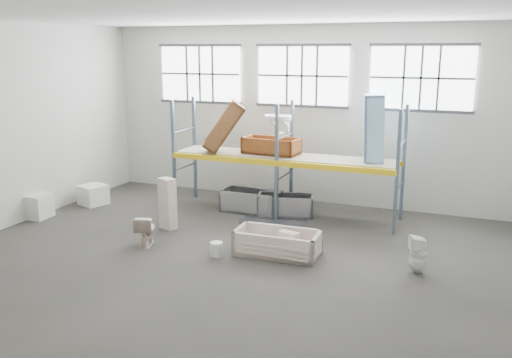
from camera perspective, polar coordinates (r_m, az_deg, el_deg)
The scene contains 33 objects.
floor at distance 11.66m, azimuth -2.80°, elevation -8.55°, with size 12.00×10.00×0.10m, color #44403A.
ceiling at distance 10.83m, azimuth -3.12°, elevation 17.33°, with size 12.00×10.00×0.10m, color silver.
wall_back at distance 15.64m, azimuth 4.91°, elevation 6.74°, with size 12.00×0.10×5.00m, color beige.
wall_front at distance 6.83m, azimuth -21.09°, elevation -2.88°, with size 12.00×0.10×5.00m, color #A9A79D.
wall_left at distance 14.56m, azimuth -25.19°, elevation 5.02°, with size 0.10×10.00×5.00m, color #A6A499.
window_left at distance 16.67m, azimuth -5.88°, elevation 10.93°, with size 2.60×0.04×1.60m, color white.
window_mid at distance 15.44m, azimuth 4.87°, elevation 10.76°, with size 2.60×0.04×1.60m, color white.
window_right at distance 14.82m, azimuth 16.97°, elevation 10.12°, with size 2.60×0.04×1.60m, color white.
rack_upright_la at distance 15.04m, azimuth -8.64°, elevation 2.52°, with size 0.08×0.08×3.00m, color slate.
rack_upright_lb at distance 16.07m, azimuth -6.47°, elevation 3.28°, with size 0.08×0.08×3.00m, color slate.
rack_upright_ma at distance 13.78m, azimuth 2.18°, elevation 1.66°, with size 0.08×0.08×3.00m, color slate.
rack_upright_mb at distance 14.89m, azimuth 3.75°, elevation 2.53°, with size 0.08×0.08×3.00m, color slate.
rack_upright_ra at distance 13.10m, azimuth 14.62°, elevation 0.60°, with size 0.08×0.08×3.00m, color slate.
rack_upright_rb at distance 14.26m, azimuth 15.27°, elevation 1.59°, with size 0.08×0.08×3.00m, color slate.
rack_beam_front at distance 13.78m, azimuth 2.18°, elevation 1.66°, with size 6.00×0.10×0.14m, color yellow.
rack_beam_back at distance 14.89m, azimuth 3.75°, elevation 2.53°, with size 6.00×0.10×0.14m, color yellow.
shelf_deck at distance 14.32m, azimuth 3.00°, elevation 2.43°, with size 5.90×1.10×0.03m, color gray.
wet_patch at distance 13.99m, azimuth 1.85°, elevation -4.51°, with size 1.80×1.80×0.00m, color black.
bathtub_beige at distance 11.75m, azimuth 2.26°, elevation -6.71°, with size 1.81×0.85×0.53m, color beige, non-canonical shape.
cistern_spare at distance 11.82m, azimuth 3.46°, elevation -6.53°, with size 0.44×0.21×0.42m, color beige.
sink_in_tub at distance 11.90m, azimuth 0.92°, elevation -6.98°, with size 0.43×0.43×0.15m, color #C1AA9D.
toilet_beige at distance 12.52m, azimuth -11.49°, elevation -5.27°, with size 0.40×0.70×0.71m, color beige.
cistern_tall at distance 13.48m, azimuth -9.28°, elevation -2.57°, with size 0.41×0.27×1.27m, color beige.
toilet_white at distance 11.26m, azimuth 16.69°, elevation -7.58°, with size 0.35×0.35×0.77m, color white.
steel_tub_left at distance 14.79m, azimuth -0.53°, elevation -2.32°, with size 1.60×0.75×0.59m, color #ADAFB5, non-canonical shape.
steel_tub_right at distance 14.53m, azimuth 3.13°, elevation -2.73°, with size 1.48×0.69×0.54m, color #A6A8AF, non-canonical shape.
rust_tub_flat at distance 14.50m, azimuth 1.61°, elevation 3.54°, with size 1.49×0.70×0.42m, color brown, non-canonical shape.
rust_tub_tilted at distance 14.65m, azimuth -3.38°, elevation 5.51°, with size 1.46×0.68×0.41m, color brown, non-canonical shape.
sink_on_shelf at distance 14.04m, azimuth 2.32°, elevation 4.35°, with size 0.71×0.55×0.63m, color white.
blue_tub_upright at distance 13.80m, azimuth 12.27°, elevation 5.15°, with size 1.71×0.80×0.48m, color #91BBDF, non-canonical shape.
bucket at distance 11.72m, azimuth -4.17°, elevation -7.37°, with size 0.27×0.27×0.31m, color silver.
carton_near at distance 15.40m, azimuth -22.19°, elevation -2.63°, with size 0.73×0.63×0.63m, color beige.
carton_far at distance 16.16m, azimuth -16.74°, elevation -1.59°, with size 0.67×0.67×0.56m, color silver.
Camera 1 is at (4.57, -9.80, 4.32)m, focal length 38.06 mm.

